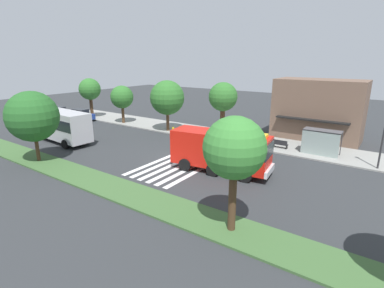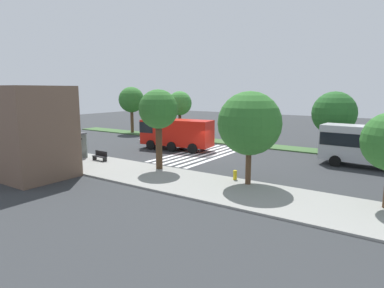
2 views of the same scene
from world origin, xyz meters
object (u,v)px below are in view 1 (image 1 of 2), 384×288
(sidewalk_tree_center, at_px, (167,98))
(median_tree_west, at_px, (234,149))
(bench_near_shelter, at_px, (280,144))
(bus_stop_shelter, at_px, (321,138))
(transit_bus, at_px, (57,123))
(parked_car_mid, at_px, (81,115))
(fire_hydrant, at_px, (173,130))
(parked_car_west, at_px, (58,111))
(sidewalk_tree_far_west, at_px, (90,89))
(median_tree_far_west, at_px, (32,117))
(street_lamp, at_px, (384,132))
(sidewalk_tree_west, at_px, (122,97))
(fire_truck, at_px, (223,150))
(sidewalk_tree_east, at_px, (223,98))

(sidewalk_tree_center, relative_size, median_tree_west, 1.02)
(bench_near_shelter, bearing_deg, bus_stop_shelter, 0.49)
(transit_bus, relative_size, sidewalk_tree_center, 1.59)
(median_tree_west, bearing_deg, sidewalk_tree_center, 137.92)
(parked_car_mid, height_order, fire_hydrant, parked_car_mid)
(parked_car_west, distance_m, sidewalk_tree_far_west, 7.47)
(transit_bus, xyz_separation_m, median_tree_far_west, (5.25, -5.28, 2.16))
(street_lamp, height_order, sidewalk_tree_west, street_lamp)
(parked_car_west, distance_m, median_tree_west, 42.54)
(median_tree_far_west, bearing_deg, sidewalk_tree_west, 111.07)
(fire_truck, relative_size, sidewalk_tree_west, 1.61)
(sidewalk_tree_center, relative_size, median_tree_far_west, 1.01)
(transit_bus, relative_size, sidewalk_tree_east, 1.56)
(bus_stop_shelter, relative_size, bench_near_shelter, 2.19)
(bus_stop_shelter, relative_size, sidewalk_tree_east, 0.52)
(parked_car_mid, bearing_deg, fire_truck, -13.54)
(sidewalk_tree_east, distance_m, fire_hydrant, 8.32)
(bench_near_shelter, distance_m, median_tree_west, 17.74)
(parked_car_mid, distance_m, sidewalk_tree_far_west, 4.31)
(sidewalk_tree_west, height_order, sidewalk_tree_center, sidewalk_tree_center)
(parked_car_mid, xyz_separation_m, sidewalk_tree_center, (15.66, 2.20, 3.55))
(fire_truck, bearing_deg, parked_car_mid, 159.84)
(sidewalk_tree_center, bearing_deg, median_tree_far_west, -98.01)
(bench_near_shelter, bearing_deg, fire_truck, -100.76)
(street_lamp, xyz_separation_m, sidewalk_tree_center, (-23.98, 0.40, 1.05))
(fire_truck, bearing_deg, transit_bus, 178.91)
(transit_bus, height_order, fire_hydrant, transit_bus)
(parked_car_west, relative_size, sidewalk_tree_west, 0.84)
(fire_truck, relative_size, median_tree_far_west, 1.36)
(parked_car_mid, relative_size, median_tree_far_west, 0.70)
(median_tree_west, bearing_deg, sidewalk_tree_west, 148.53)
(fire_hydrant, bearing_deg, transit_bus, -130.10)
(fire_truck, relative_size, bench_near_shelter, 5.49)
(bus_stop_shelter, bearing_deg, parked_car_west, -175.93)
(street_lamp, xyz_separation_m, fire_hydrant, (-22.71, -0.10, -2.93))
(bench_near_shelter, bearing_deg, sidewalk_tree_center, -177.41)
(parked_car_mid, height_order, bus_stop_shelter, bus_stop_shelter)
(parked_car_mid, relative_size, sidewalk_tree_east, 0.68)
(sidewalk_tree_west, bearing_deg, sidewalk_tree_center, 0.00)
(transit_bus, bearing_deg, fire_truck, -170.59)
(parked_car_mid, bearing_deg, transit_bus, -48.24)
(sidewalk_tree_west, bearing_deg, bus_stop_shelter, 1.48)
(transit_bus, bearing_deg, parked_car_west, -28.51)
(fire_truck, bearing_deg, sidewalk_tree_east, 112.29)
(parked_car_west, xyz_separation_m, bus_stop_shelter, (40.85, 2.91, 1.05))
(parked_car_mid, relative_size, bench_near_shelter, 2.83)
(street_lamp, relative_size, sidewalk_tree_west, 1.00)
(fire_truck, relative_size, sidewalk_tree_far_west, 1.41)
(parked_car_west, distance_m, parked_car_mid, 6.28)
(median_tree_far_west, xyz_separation_m, fire_hydrant, (3.57, 15.76, -3.83))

